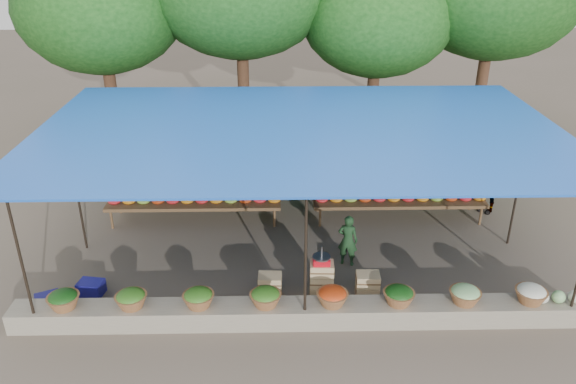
{
  "coord_description": "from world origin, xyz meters",
  "views": [
    {
      "loc": [
        -0.47,
        -11.03,
        6.57
      ],
      "look_at": [
        -0.24,
        0.2,
        1.25
      ],
      "focal_mm": 35.0,
      "sensor_mm": 36.0,
      "label": 1
    }
  ],
  "objects_px": {
    "blue_crate_back": "(91,288)",
    "vendor_seated": "(348,240)",
    "crate_counter": "(320,283)",
    "weighing_scale": "(322,259)",
    "blue_crate_front": "(48,301)"
  },
  "relations": [
    {
      "from": "crate_counter",
      "to": "vendor_seated",
      "type": "xyz_separation_m",
      "value": [
        0.67,
        1.18,
        0.27
      ]
    },
    {
      "from": "crate_counter",
      "to": "weighing_scale",
      "type": "height_order",
      "value": "weighing_scale"
    },
    {
      "from": "crate_counter",
      "to": "blue_crate_front",
      "type": "distance_m",
      "value": 5.21
    },
    {
      "from": "vendor_seated",
      "to": "blue_crate_front",
      "type": "bearing_deg",
      "value": 32.41
    },
    {
      "from": "blue_crate_front",
      "to": "blue_crate_back",
      "type": "xyz_separation_m",
      "value": [
        0.7,
        0.39,
        0.01
      ]
    },
    {
      "from": "weighing_scale",
      "to": "vendor_seated",
      "type": "distance_m",
      "value": 1.37
    },
    {
      "from": "crate_counter",
      "to": "blue_crate_back",
      "type": "xyz_separation_m",
      "value": [
        -4.5,
        0.18,
        -0.17
      ]
    },
    {
      "from": "crate_counter",
      "to": "blue_crate_back",
      "type": "bearing_deg",
      "value": 177.68
    },
    {
      "from": "crate_counter",
      "to": "blue_crate_back",
      "type": "relative_size",
      "value": 4.96
    },
    {
      "from": "weighing_scale",
      "to": "blue_crate_back",
      "type": "xyz_separation_m",
      "value": [
        -4.51,
        0.18,
        -0.71
      ]
    },
    {
      "from": "crate_counter",
      "to": "blue_crate_back",
      "type": "height_order",
      "value": "crate_counter"
    },
    {
      "from": "vendor_seated",
      "to": "blue_crate_back",
      "type": "height_order",
      "value": "vendor_seated"
    },
    {
      "from": "blue_crate_back",
      "to": "vendor_seated",
      "type": "bearing_deg",
      "value": 21.09
    },
    {
      "from": "blue_crate_front",
      "to": "vendor_seated",
      "type": "bearing_deg",
      "value": -11.56
    },
    {
      "from": "weighing_scale",
      "to": "vendor_seated",
      "type": "xyz_separation_m",
      "value": [
        0.65,
        1.18,
        -0.27
      ]
    }
  ]
}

